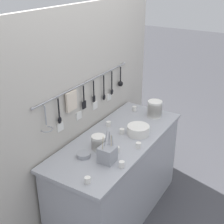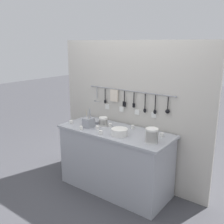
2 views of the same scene
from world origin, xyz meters
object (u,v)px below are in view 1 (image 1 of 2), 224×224
Objects in this scene: cup_by_caddy at (122,164)px; cup_edge_far at (134,109)px; cup_front_left at (138,145)px; steel_mixing_bowl at (84,155)px; cutlery_caddy at (107,154)px; cup_back_right at (109,124)px; cup_centre at (88,180)px; cup_beside_plates at (122,131)px; bowl_stack_short_front at (155,109)px; cup_mid_row at (117,150)px; bowl_stack_back_corner at (98,142)px; cup_front_right at (102,140)px; plate_stack at (138,130)px.

cup_edge_far is (0.96, 0.39, 0.00)m from cup_by_caddy.
steel_mixing_bowl is at bearing 138.08° from cup_front_left.
cutlery_caddy is 0.60m from cup_back_right.
cup_by_caddy is 1.04m from cup_edge_far.
cutlery_caddy is 5.52× the size of cup_centre.
cup_by_caddy is 1.00× the size of cup_beside_plates.
bowl_stack_short_front reaches higher than cup_edge_far.
bowl_stack_short_front is at bearing 1.41° from cutlery_caddy.
cup_front_left is at bearing -38.36° from cup_mid_row.
bowl_stack_back_corner is at bearing 101.78° from cup_mid_row.
cup_centre is (-0.29, 0.11, 0.00)m from cup_by_caddy.
bowl_stack_back_corner reaches higher than cup_by_caddy.
cup_back_right is (0.20, 0.42, 0.00)m from cup_front_left.
cup_edge_far is (0.95, 0.26, -0.04)m from cutlery_caddy.
cup_edge_far is (0.01, 0.24, -0.06)m from bowl_stack_short_front.
cup_by_caddy and cup_back_right have the same top height.
cup_front_left is (0.35, -0.32, 0.01)m from steel_mixing_bowl.
bowl_stack_back_corner reaches higher than cup_beside_plates.
cup_beside_plates is at bearing -8.57° from steel_mixing_bowl.
cutlery_caddy is 5.52× the size of cup_edge_far.
cutlery_caddy is 0.29m from cup_front_right.
cutlery_caddy is (-0.52, 0.01, 0.02)m from plate_stack.
cup_centre is at bearing 159.64° from cup_by_caddy.
cup_mid_row is at bearing -139.60° from cup_back_right.
cup_beside_plates is (0.33, -0.04, -0.04)m from bowl_stack_back_corner.
bowl_stack_back_corner is 2.49× the size of cup_mid_row.
plate_stack is 1.79× the size of steel_mixing_bowl.
cup_by_caddy is at bearing -139.65° from cup_back_right.
plate_stack is at bearing -63.32° from cup_beside_plates.
cup_by_caddy is at bearing -150.58° from cup_beside_plates.
cup_mid_row and cup_centre have the same top height.
cutlery_caddy reaches higher than bowl_stack_short_front.
plate_stack is 0.36m from cup_front_right.
cutlery_caddy reaches higher than cup_back_right.
cup_front_right is at bearing 22.38° from cup_centre.
cup_centre is at bearing -157.86° from cup_back_right.
cup_beside_plates is 1.00× the size of cup_edge_far.
cup_centre is 1.00× the size of cup_edge_far.
cup_mid_row is at bearing 40.22° from cup_by_caddy.
cutlery_caddy is 0.31m from cup_centre.
bowl_stack_short_front reaches higher than cup_by_caddy.
cup_beside_plates is at bearing -165.16° from cup_edge_far.
bowl_stack_back_corner is 0.43m from plate_stack.
cup_beside_plates is (0.49, -0.07, 0.01)m from steel_mixing_bowl.
cup_mid_row is at bearing 1.70° from cutlery_caddy.
cup_beside_plates is at bearing -108.03° from cup_back_right.
cup_mid_row is (0.16, 0.14, 0.00)m from cup_by_caddy.
cup_by_caddy is at bearing -176.89° from cup_front_left.
bowl_stack_back_corner is 0.11m from cup_front_right.
cup_front_left is 1.00× the size of cup_edge_far.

